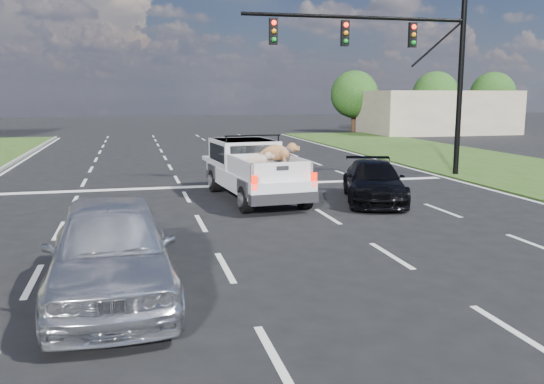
{
  "coord_description": "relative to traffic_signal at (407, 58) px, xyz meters",
  "views": [
    {
      "loc": [
        -3.41,
        -10.69,
        3.33
      ],
      "look_at": [
        -0.32,
        2.0,
        1.1
      ],
      "focal_mm": 38.0,
      "sensor_mm": 36.0,
      "label": 1
    }
  ],
  "objects": [
    {
      "name": "ground",
      "position": [
        -7.2,
        -10.5,
        -4.73
      ],
      "size": [
        160.0,
        160.0,
        0.0
      ],
      "primitive_type": "plane",
      "color": "black",
      "rests_on": "ground"
    },
    {
      "name": "silver_sedan",
      "position": [
        -11.01,
        -11.75,
        -3.89
      ],
      "size": [
        2.13,
        4.96,
        1.67
      ],
      "primitive_type": "imported",
      "rotation": [
        0.0,
        0.0,
        0.03
      ],
      "color": "silver",
      "rests_on": "ground"
    },
    {
      "name": "building_right",
      "position": [
        14.8,
        23.5,
        -2.93
      ],
      "size": [
        12.0,
        7.0,
        3.6
      ],
      "primitive_type": "cube",
      "color": "#BBB08F",
      "rests_on": "ground"
    },
    {
      "name": "tree_far_e",
      "position": [
        16.8,
        27.5,
        -1.44
      ],
      "size": [
        4.2,
        4.2,
        5.4
      ],
      "color": "#332114",
      "rests_on": "ground"
    },
    {
      "name": "black_coupe",
      "position": [
        -3.31,
        -4.68,
        -4.1
      ],
      "size": [
        2.96,
        4.65,
        1.25
      ],
      "primitive_type": "imported",
      "rotation": [
        0.0,
        0.0,
        -0.3
      ],
      "color": "black",
      "rests_on": "ground"
    },
    {
      "name": "tree_far_d",
      "position": [
        8.8,
        27.5,
        -1.44
      ],
      "size": [
        4.2,
        4.2,
        5.4
      ],
      "color": "#332114",
      "rests_on": "ground"
    },
    {
      "name": "pickup_truck",
      "position": [
        -6.86,
        -3.24,
        -3.77
      ],
      "size": [
        2.49,
        5.63,
        2.05
      ],
      "rotation": [
        0.0,
        0.0,
        0.09
      ],
      "color": "black",
      "rests_on": "ground"
    },
    {
      "name": "traffic_signal",
      "position": [
        0.0,
        0.0,
        0.0
      ],
      "size": [
        9.11,
        0.31,
        7.0
      ],
      "color": "black",
      "rests_on": "ground"
    },
    {
      "name": "road_markings",
      "position": [
        -7.2,
        -3.94,
        -4.72
      ],
      "size": [
        17.75,
        60.0,
        0.01
      ],
      "color": "silver",
      "rests_on": "ground"
    },
    {
      "name": "tree_far_f",
      "position": [
        22.8,
        27.5,
        -1.44
      ],
      "size": [
        4.2,
        4.2,
        5.4
      ],
      "color": "#332114",
      "rests_on": "ground"
    }
  ]
}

